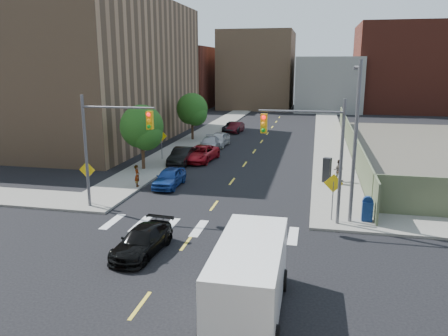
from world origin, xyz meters
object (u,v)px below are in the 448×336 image
at_px(black_sedan, 142,241).
at_px(mailbox, 367,209).
at_px(cargo_van, 250,274).
at_px(parked_car_red, 200,154).
at_px(parked_car_black, 182,156).
at_px(parked_car_silver, 210,144).
at_px(parked_car_maroon, 236,127).
at_px(payphone, 327,170).
at_px(pedestrian_east, 339,170).
at_px(pedestrian_west, 137,176).
at_px(parked_car_grey, 232,127).
at_px(parked_car_blue, 169,177).
at_px(parked_car_white, 219,139).

bearing_deg(black_sedan, mailbox, 35.76).
bearing_deg(black_sedan, cargo_van, -28.57).
bearing_deg(parked_car_red, parked_car_black, -124.66).
height_order(parked_car_red, mailbox, mailbox).
bearing_deg(parked_car_black, mailbox, -40.33).
relative_size(parked_car_silver, parked_car_maroon, 1.16).
distance_m(parked_car_maroon, payphone, 25.87).
bearing_deg(pedestrian_east, parked_car_black, -2.20).
bearing_deg(parked_car_black, parked_car_red, 49.04).
relative_size(parked_car_maroon, pedestrian_west, 2.56).
height_order(black_sedan, pedestrian_west, pedestrian_west).
bearing_deg(parked_car_grey, parked_car_blue, -90.87).
relative_size(parked_car_white, cargo_van, 0.76).
xyz_separation_m(parked_car_maroon, pedestrian_east, (12.11, -22.74, 0.30)).
relative_size(parked_car_white, mailbox, 3.13).
bearing_deg(mailbox, parked_car_silver, 126.93).
distance_m(parked_car_blue, mailbox, 14.20).
height_order(parked_car_red, payphone, payphone).
distance_m(parked_car_maroon, black_sedan, 37.77).
relative_size(parked_car_black, cargo_van, 0.76).
relative_size(parked_car_maroon, pedestrian_east, 2.48).
xyz_separation_m(parked_car_blue, parked_car_silver, (-0.43, 13.98, -0.01)).
bearing_deg(pedestrian_east, cargo_van, 90.84).
height_order(parked_car_black, pedestrian_east, pedestrian_east).
bearing_deg(parked_car_blue, parked_car_grey, 90.96).
xyz_separation_m(parked_car_maroon, parked_car_grey, (-0.48, 0.31, 0.01)).
height_order(parked_car_white, mailbox, mailbox).
relative_size(parked_car_silver, pedestrian_west, 2.96).
relative_size(parked_car_blue, cargo_van, 0.69).
bearing_deg(black_sedan, parked_car_silver, 101.85).
relative_size(payphone, pedestrian_west, 1.17).
relative_size(parked_car_white, pedestrian_west, 2.84).
xyz_separation_m(mailbox, pedestrian_east, (-1.22, 8.56, 0.12)).
xyz_separation_m(parked_car_blue, black_sedan, (2.52, -11.28, -0.07)).
relative_size(parked_car_red, parked_car_maroon, 1.26).
bearing_deg(black_sedan, pedestrian_east, 62.51).
relative_size(cargo_van, pedestrian_west, 3.74).
relative_size(black_sedan, mailbox, 2.97).
height_order(parked_car_black, parked_car_red, parked_car_black).
distance_m(black_sedan, mailbox, 12.56).
height_order(parked_car_white, parked_car_maroon, parked_car_white).
relative_size(parked_car_red, cargo_van, 0.86).
xyz_separation_m(parked_car_blue, cargo_van, (8.23, -15.09, 0.73)).
bearing_deg(payphone, parked_car_red, 174.29).
height_order(parked_car_maroon, pedestrian_east, pedestrian_east).
xyz_separation_m(parked_car_silver, parked_car_grey, (-0.05, 12.74, -0.01)).
xyz_separation_m(parked_car_grey, mailbox, (13.81, -31.61, 0.17)).
xyz_separation_m(parked_car_maroon, black_sedan, (2.52, -37.69, -0.05)).
bearing_deg(payphone, parked_car_silver, 157.92).
bearing_deg(parked_car_maroon, pedestrian_east, -56.31).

